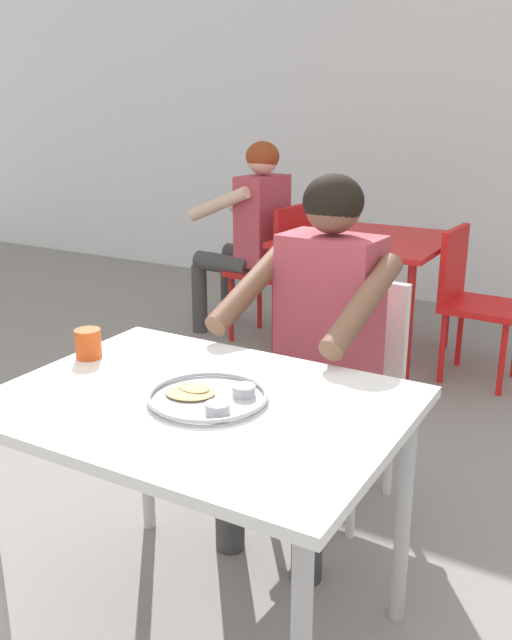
% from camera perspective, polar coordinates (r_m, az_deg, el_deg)
% --- Properties ---
extents(ground_plane, '(12.00, 12.00, 0.05)m').
position_cam_1_polar(ground_plane, '(2.23, -2.81, -24.54)').
color(ground_plane, gray).
extents(table_foreground, '(1.05, 0.78, 0.74)m').
position_cam_1_polar(table_foreground, '(1.84, -4.63, -8.82)').
color(table_foreground, white).
rests_on(table_foreground, ground).
extents(thali_tray, '(0.31, 0.31, 0.03)m').
position_cam_1_polar(thali_tray, '(1.79, -3.94, -6.31)').
color(thali_tray, '#B7BABF').
rests_on(thali_tray, table_foreground).
extents(drinking_cup, '(0.08, 0.08, 0.09)m').
position_cam_1_polar(drinking_cup, '(2.13, -13.66, -1.83)').
color(drinking_cup, '#D84C19').
rests_on(drinking_cup, table_foreground).
extents(chair_foreground, '(0.45, 0.44, 0.84)m').
position_cam_1_polar(chair_foreground, '(2.62, 7.14, -4.44)').
color(chair_foreground, silver).
rests_on(chair_foreground, ground).
extents(diner_foreground, '(0.51, 0.57, 1.25)m').
position_cam_1_polar(diner_foreground, '(2.35, 5.06, -0.59)').
color(diner_foreground, '#393939').
rests_on(diner_foreground, ground).
extents(table_background_red, '(0.89, 0.90, 0.73)m').
position_cam_1_polar(table_background_red, '(4.06, 9.21, 5.62)').
color(table_background_red, red).
rests_on(table_background_red, ground).
extents(chair_red_left, '(0.44, 0.43, 0.87)m').
position_cam_1_polar(chair_red_left, '(4.30, 1.80, 4.68)').
color(chair_red_left, red).
rests_on(chair_red_left, ground).
extents(chair_red_right, '(0.42, 0.41, 0.83)m').
position_cam_1_polar(chair_red_right, '(3.91, 17.26, 2.06)').
color(chair_red_right, red).
rests_on(chair_red_right, ground).
extents(patron_background, '(0.58, 0.53, 1.24)m').
position_cam_1_polar(patron_background, '(4.39, -0.43, 7.98)').
color(patron_background, '#3E3E3E').
rests_on(patron_background, ground).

